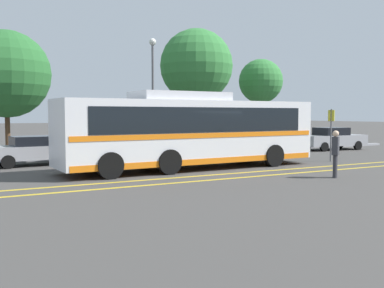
# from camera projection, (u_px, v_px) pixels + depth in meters

# --- Properties ---
(ground_plane) EXTENTS (220.00, 220.00, 0.00)m
(ground_plane) POSITION_uv_depth(u_px,v_px,m) (204.00, 168.00, 19.82)
(ground_plane) COLOR #423F3D
(lane_strip_0) EXTENTS (31.64, 0.20, 0.01)m
(lane_strip_0) POSITION_uv_depth(u_px,v_px,m) (219.00, 174.00, 17.69)
(lane_strip_0) COLOR gold
(lane_strip_0) RESTS_ON ground_plane
(lane_strip_1) EXTENTS (31.64, 0.20, 0.01)m
(lane_strip_1) POSITION_uv_depth(u_px,v_px,m) (235.00, 178.00, 16.70)
(lane_strip_1) COLOR gold
(lane_strip_1) RESTS_ON ground_plane
(curb_strip) EXTENTS (39.64, 0.36, 0.15)m
(curb_strip) POSITION_uv_depth(u_px,v_px,m) (138.00, 155.00, 25.15)
(curb_strip) COLOR #99999E
(curb_strip) RESTS_ON ground_plane
(transit_bus) EXTENTS (12.03, 2.97, 3.32)m
(transit_bus) POSITION_uv_depth(u_px,v_px,m) (192.00, 130.00, 19.50)
(transit_bus) COLOR silver
(transit_bus) RESTS_ON ground_plane
(parked_car_1) EXTENTS (4.52, 2.12, 1.36)m
(parked_car_1) POSITION_uv_depth(u_px,v_px,m) (35.00, 150.00, 20.94)
(parked_car_1) COLOR #9E9EA3
(parked_car_1) RESTS_ON ground_plane
(parked_car_2) EXTENTS (4.81, 1.99, 1.54)m
(parked_car_2) POSITION_uv_depth(u_px,v_px,m) (159.00, 144.00, 24.12)
(parked_car_2) COLOR black
(parked_car_2) RESTS_ON ground_plane
(parked_car_3) EXTENTS (4.20, 1.97, 1.33)m
(parked_car_3) POSITION_uv_depth(u_px,v_px,m) (249.00, 143.00, 26.91)
(parked_car_3) COLOR silver
(parked_car_3) RESTS_ON ground_plane
(parked_car_4) EXTENTS (4.76, 2.02, 1.49)m
(parked_car_4) POSITION_uv_depth(u_px,v_px,m) (332.00, 139.00, 29.95)
(parked_car_4) COLOR #9E9EA3
(parked_car_4) RESTS_ON ground_plane
(pedestrian_0) EXTENTS (0.47, 0.42, 1.77)m
(pedestrian_0) POSITION_uv_depth(u_px,v_px,m) (335.00, 151.00, 16.75)
(pedestrian_0) COLOR #2D2D33
(pedestrian_0) RESTS_ON ground_plane
(bus_stop_sign) EXTENTS (0.07, 0.40, 2.64)m
(bus_stop_sign) POSITION_uv_depth(u_px,v_px,m) (331.00, 129.00, 22.54)
(bus_stop_sign) COLOR #59595E
(bus_stop_sign) RESTS_ON ground_plane
(street_lamp) EXTENTS (0.42, 0.42, 6.89)m
(street_lamp) POSITION_uv_depth(u_px,v_px,m) (153.00, 79.00, 26.81)
(street_lamp) COLOR #59595E
(street_lamp) RESTS_ON ground_plane
(tree_0) EXTENTS (4.76, 4.76, 7.94)m
(tree_0) POSITION_uv_depth(u_px,v_px,m) (196.00, 66.00, 29.30)
(tree_0) COLOR #513823
(tree_0) RESTS_ON ground_plane
(tree_1) EXTENTS (3.24, 3.24, 6.43)m
(tree_1) POSITION_uv_depth(u_px,v_px,m) (261.00, 81.00, 33.06)
(tree_1) COLOR #513823
(tree_1) RESTS_ON ground_plane
(tree_2) EXTENTS (4.99, 4.99, 7.16)m
(tree_2) POSITION_uv_depth(u_px,v_px,m) (6.00, 74.00, 25.60)
(tree_2) COLOR #513823
(tree_2) RESTS_ON ground_plane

